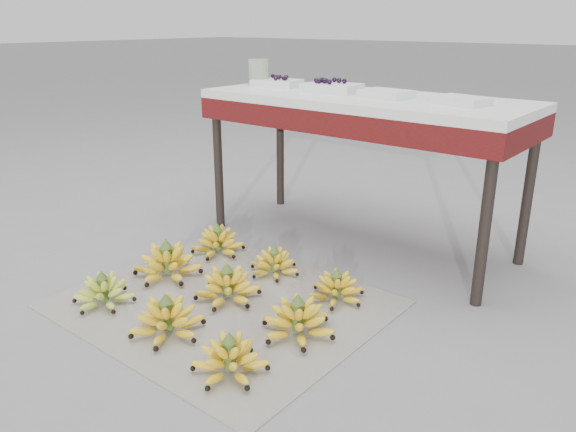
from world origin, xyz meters
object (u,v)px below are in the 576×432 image
Objects in this scene: bunch_front_center at (167,320)px; vendor_table at (362,113)px; tray_right at (386,94)px; bunch_front_right at (230,359)px; bunch_mid_right at (298,321)px; bunch_front_left at (104,292)px; tray_far_left at (277,83)px; newspaper_mat at (223,304)px; bunch_back_left at (218,243)px; bunch_mid_center at (228,287)px; bunch_mid_left at (168,263)px; tray_far_right at (461,101)px; bunch_back_right at (337,289)px; bunch_back_center at (274,264)px; glass_jar at (259,73)px; tray_left at (332,87)px.

vendor_table is (0.05, 1.24, 0.63)m from bunch_front_center.
tray_right is (0.19, 1.23, 0.73)m from bunch_front_center.
bunch_mid_right is at bearing 72.64° from bunch_front_right.
bunch_front_left is 1.10× the size of tray_far_left.
bunch_back_left is (-0.40, 0.37, 0.06)m from newspaper_mat.
vendor_table is at bearing 59.57° from bunch_back_left.
vendor_table reaches higher than bunch_mid_center.
bunch_mid_left is 1.50m from tray_far_right.
tray_right is (0.20, 0.93, 0.79)m from newspaper_mat.
bunch_back_right is (0.34, 0.63, -0.01)m from bunch_front_center.
bunch_back_center is (-0.42, 0.36, -0.01)m from bunch_mid_right.
bunch_front_left is at bearing -119.77° from bunch_back_right.
tray_far_left reaches higher than bunch_front_left.
newspaper_mat is 0.40m from bunch_mid_right.
newspaper_mat is 1.24m from tray_right.
tray_right is at bearing 52.06° from bunch_front_left.
glass_jar is at bearing 133.68° from bunch_mid_center.
tray_far_right is (1.07, -0.04, -0.00)m from tray_far_left.
tray_left is at bearing 56.95° from bunch_mid_left.
newspaper_mat is 4.01× the size of bunch_front_center.
bunch_front_left is 1.47m from vendor_table.
tray_left is (-0.14, 1.24, 0.74)m from bunch_front_center.
bunch_mid_left is at bearing -75.31° from glass_jar.
glass_jar is at bearing 88.04° from bunch_front_left.
bunch_front_right is 1.12× the size of tray_far_left.
newspaper_mat is at bearing -166.75° from bunch_mid_right.
bunch_back_center is at bearing 48.91° from bunch_front_left.
bunch_mid_right is at bearing 45.12° from bunch_front_center.
vendor_table is at bearing 178.19° from tray_far_right.
bunch_back_left reaches higher than newspaper_mat.
tray_left is at bearing -3.04° from tray_far_left.
bunch_mid_left is 1.20× the size of bunch_mid_center.
bunch_mid_center is 1.29× the size of tray_far_right.
bunch_front_left is 1.22× the size of tray_far_right.
bunch_front_right is 1.26× the size of tray_right.
vendor_table reaches higher than bunch_front_left.
bunch_mid_center is (0.37, 0.01, -0.01)m from bunch_mid_left.
bunch_front_right is at bearing -81.51° from bunch_mid_right.
tray_right reaches higher than bunch_mid_center.
bunch_back_left is 1.34m from tray_far_right.
tray_left is at bearing 92.90° from bunch_back_center.
glass_jar is (-1.19, 0.02, 0.05)m from tray_far_right.
bunch_front_left is 1.23× the size of tray_right.
bunch_back_right is 1.03× the size of tray_left.
bunch_front_right is (0.36, -0.03, -0.00)m from bunch_front_center.
tray_far_left is at bearing 82.54° from bunch_front_left.
bunch_front_center is 0.49m from bunch_mid_right.
bunch_front_center is 1.19× the size of bunch_back_center.
vendor_table is 0.52m from tray_far_right.
bunch_front_right is at bearing -67.68° from bunch_back_center.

